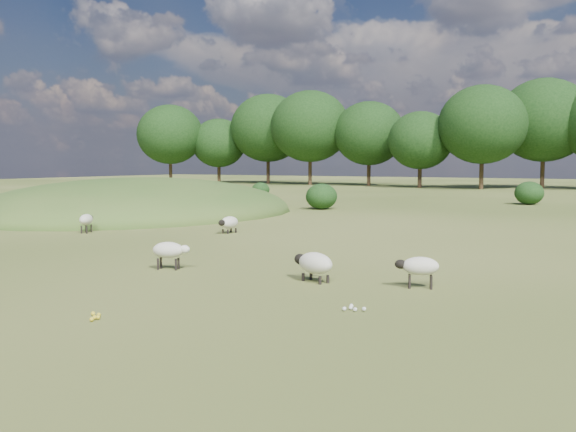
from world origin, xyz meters
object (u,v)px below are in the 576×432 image
(sheep_2, at_px, (169,250))
(sheep_4, at_px, (314,263))
(sheep_3, at_px, (419,266))
(sheep_5, at_px, (86,220))
(sheep_1, at_px, (229,223))

(sheep_2, relative_size, sheep_4, 0.83)
(sheep_3, bearing_deg, sheep_2, -11.70)
(sheep_2, relative_size, sheep_5, 0.98)
(sheep_1, relative_size, sheep_2, 1.09)
(sheep_2, xyz_separation_m, sheep_5, (-8.65, 5.32, 0.01))
(sheep_3, relative_size, sheep_5, 0.96)
(sheep_3, relative_size, sheep_4, 0.81)
(sheep_1, distance_m, sheep_3, 12.44)
(sheep_1, xyz_separation_m, sheep_5, (-5.12, -2.66, 0.10))
(sheep_3, xyz_separation_m, sheep_5, (-15.25, 4.56, 0.03))
(sheep_4, bearing_deg, sheep_3, -148.64)
(sheep_4, bearing_deg, sheep_1, -23.98)
(sheep_4, height_order, sheep_5, sheep_5)
(sheep_4, bearing_deg, sheep_5, -0.41)
(sheep_1, height_order, sheep_2, sheep_2)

